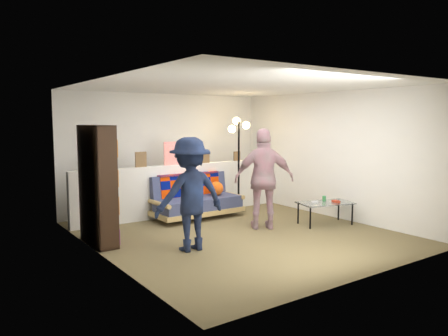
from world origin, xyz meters
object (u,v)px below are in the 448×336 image
bookshelf (98,189)px  coffee_table (326,204)px  person_left (190,194)px  person_right (264,179)px  floor_lamp (238,145)px  futon_sofa (196,199)px

bookshelf → coffee_table: size_ratio=1.70×
person_left → person_right: bearing=-164.5°
bookshelf → person_right: 2.74m
coffee_table → floor_lamp: (-0.55, 1.87, 0.99)m
floor_lamp → person_left: bearing=-140.6°
futon_sofa → floor_lamp: 1.46m
coffee_table → floor_lamp: size_ratio=0.55×
coffee_table → person_right: person_right is taller
coffee_table → floor_lamp: 2.19m
coffee_table → floor_lamp: floor_lamp is taller
futon_sofa → floor_lamp: bearing=3.1°
futon_sofa → bookshelf: 2.32m
coffee_table → person_right: (-1.10, 0.40, 0.49)m
coffee_table → floor_lamp: bearing=106.4°
bookshelf → floor_lamp: size_ratio=0.93×
coffee_table → person_left: bearing=179.1°
coffee_table → bookshelf: bearing=163.7°
coffee_table → person_left: 2.81m
floor_lamp → person_right: bearing=-110.4°
bookshelf → coffee_table: bearing=-16.3°
futon_sofa → person_right: size_ratio=1.01×
person_left → person_right: size_ratio=0.94×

